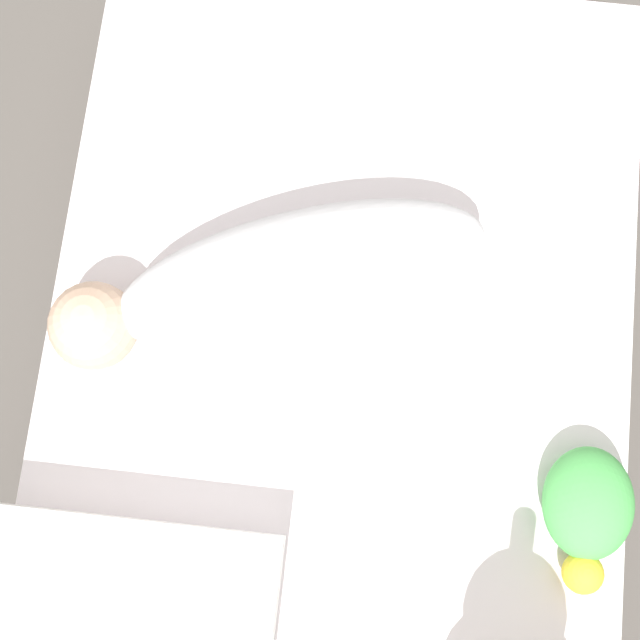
{
  "coord_description": "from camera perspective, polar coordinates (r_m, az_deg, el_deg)",
  "views": [
    {
      "loc": [
        0.19,
        -0.0,
        1.41
      ],
      "look_at": [
        -0.05,
        -0.03,
        0.28
      ],
      "focal_mm": 50.0,
      "sensor_mm": 36.0,
      "label": 1
    }
  ],
  "objects": [
    {
      "name": "ground_plane",
      "position": [
        1.43,
        0.89,
        -4.43
      ],
      "size": [
        12.0,
        12.0,
        0.0
      ],
      "primitive_type": "plane",
      "color": "#514C47"
    },
    {
      "name": "bed_mattress",
      "position": [
        1.32,
        0.97,
        -3.76
      ],
      "size": [
        1.17,
        0.8,
        0.23
      ],
      "color": "white",
      "rests_on": "ground_plane"
    },
    {
      "name": "swaddled_baby",
      "position": [
        1.15,
        -2.49,
        2.58
      ],
      "size": [
        0.32,
        0.57,
        0.16
      ],
      "rotation": [
        0.0,
        0.0,
        5.06
      ],
      "color": "white",
      "rests_on": "bed_mattress"
    },
    {
      "name": "turtle_plush",
      "position": [
        1.2,
        16.78,
        -11.53
      ],
      "size": [
        0.18,
        0.12,
        0.08
      ],
      "color": "#51B756",
      "rests_on": "bed_mattress"
    }
  ]
}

